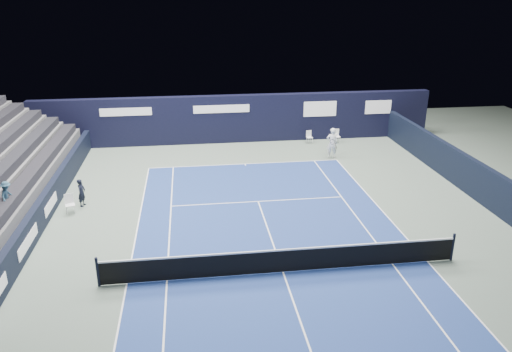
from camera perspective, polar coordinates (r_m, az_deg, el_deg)
The scene contains 12 objects.
ground at distance 19.95m, azimuth 2.03°, elevation -7.96°, with size 48.00×48.00×0.00m, color #546458.
court_surface at distance 18.25m, azimuth 3.10°, elevation -10.93°, with size 10.97×23.77×0.01m, color navy.
enclosure_wall_right at distance 26.65m, azimuth 23.34°, elevation -0.04°, with size 0.30×22.00×1.80m, color black.
folding_chair_back_a at distance 33.01m, azimuth 6.08°, elevation 4.73°, with size 0.42×0.44×0.82m.
folding_chair_back_b at distance 33.32m, azimuth 9.18°, elevation 4.66°, with size 0.42×0.41×0.90m.
line_judge_chair at distance 24.01m, azimuth -20.53°, elevation -2.84°, with size 0.50×0.49×0.90m.
line_judge at distance 24.54m, azimuth -19.31°, elevation -1.81°, with size 0.48×0.32×1.32m, color black.
court_markings at distance 18.24m, azimuth 3.11°, elevation -10.91°, with size 11.03×23.83×0.00m.
tennis_net at distance 17.99m, azimuth 3.14°, elevation -9.56°, with size 12.90×0.10×1.10m.
back_sponsor_wall at distance 32.88m, azimuth -2.21°, elevation 6.57°, with size 26.00×0.63×3.10m.
side_barrier_left at distance 23.91m, azimuth -22.80°, elevation -3.04°, with size 0.33×22.00×1.20m.
tennis_player at distance 30.10m, azimuth 8.69°, elevation 3.76°, with size 0.73×0.88×1.84m.
Camera 1 is at (-3.07, -15.24, 9.56)m, focal length 35.00 mm.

